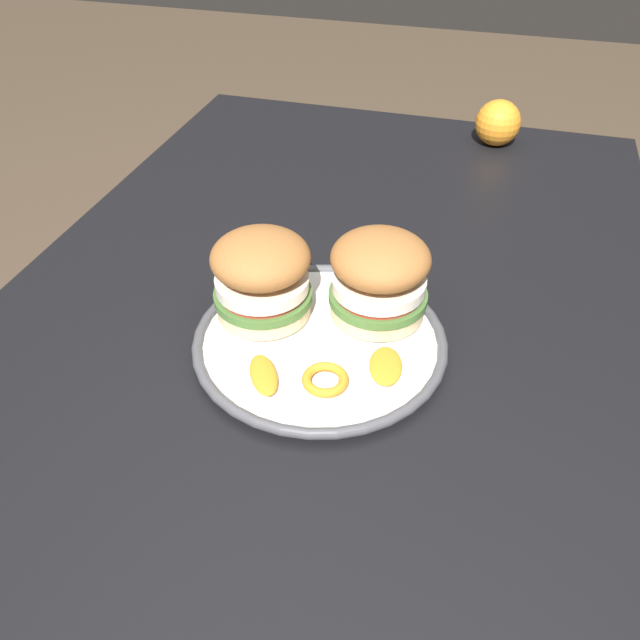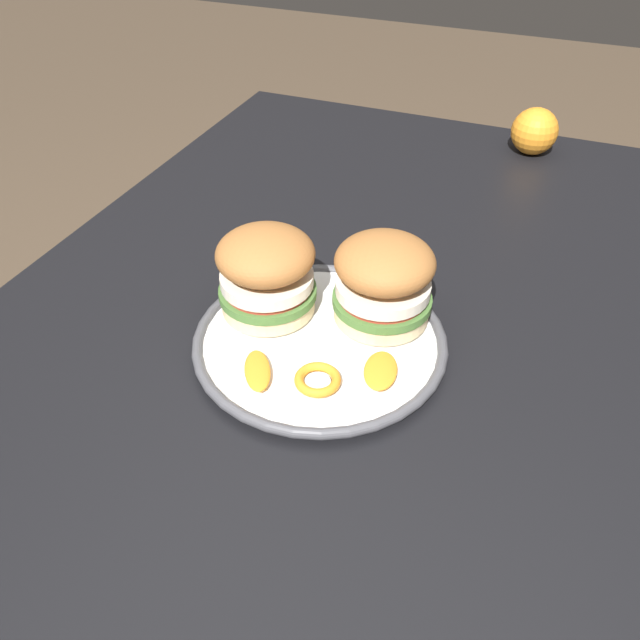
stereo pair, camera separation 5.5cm
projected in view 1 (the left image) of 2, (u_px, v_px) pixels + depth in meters
dining_table at (301, 427)px, 0.74m from camera, size 1.46×0.81×0.71m
dinner_plate at (320, 341)px, 0.71m from camera, size 0.28×0.28×0.02m
sandwich_half_left at (262, 275)px, 0.70m from camera, size 0.14×0.14×0.10m
sandwich_half_right at (379, 276)px, 0.70m from camera, size 0.14×0.14×0.10m
orange_peel_curled at (325, 380)px, 0.64m from camera, size 0.07×0.07×0.01m
orange_peel_strip_long at (263, 375)px, 0.65m from camera, size 0.07×0.05×0.01m
orange_peel_strip_short at (386, 366)px, 0.66m from camera, size 0.06×0.05×0.01m
whole_orange at (498, 123)px, 1.10m from camera, size 0.08×0.08×0.08m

